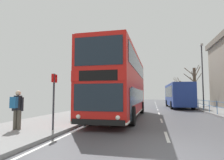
{
  "coord_description": "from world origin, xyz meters",
  "views": [
    {
      "loc": [
        -0.51,
        -5.21,
        1.6
      ],
      "look_at": [
        -2.83,
        5.54,
        2.5
      ],
      "focal_mm": 30.31,
      "sensor_mm": 36.0,
      "label": 1
    }
  ],
  "objects_px": {
    "pedestrian_with_backpack": "(17,107)",
    "bare_tree_far_00": "(180,90)",
    "double_decker_bus_main": "(121,85)",
    "bare_tree_far_02": "(194,85)",
    "street_lamp_far_side": "(202,71)",
    "background_bus_far_lane": "(178,95)",
    "bus_stop_sign_near": "(54,95)"
  },
  "relations": [
    {
      "from": "background_bus_far_lane",
      "to": "pedestrian_with_backpack",
      "type": "bearing_deg",
      "value": -115.27
    },
    {
      "from": "bare_tree_far_00",
      "to": "bare_tree_far_02",
      "type": "height_order",
      "value": "bare_tree_far_02"
    },
    {
      "from": "pedestrian_with_backpack",
      "to": "bare_tree_far_00",
      "type": "xyz_separation_m",
      "value": [
        11.48,
        35.72,
        1.71
      ]
    },
    {
      "from": "background_bus_far_lane",
      "to": "street_lamp_far_side",
      "type": "height_order",
      "value": "street_lamp_far_side"
    },
    {
      "from": "background_bus_far_lane",
      "to": "bare_tree_far_00",
      "type": "height_order",
      "value": "bare_tree_far_00"
    },
    {
      "from": "street_lamp_far_side",
      "to": "pedestrian_with_backpack",
      "type": "bearing_deg",
      "value": -125.11
    },
    {
      "from": "pedestrian_with_backpack",
      "to": "bus_stop_sign_near",
      "type": "distance_m",
      "value": 1.66
    },
    {
      "from": "double_decker_bus_main",
      "to": "bus_stop_sign_near",
      "type": "bearing_deg",
      "value": -107.76
    },
    {
      "from": "pedestrian_with_backpack",
      "to": "street_lamp_far_side",
      "type": "distance_m",
      "value": 20.14
    },
    {
      "from": "bare_tree_far_02",
      "to": "double_decker_bus_main",
      "type": "bearing_deg",
      "value": -117.5
    },
    {
      "from": "pedestrian_with_backpack",
      "to": "bus_stop_sign_near",
      "type": "xyz_separation_m",
      "value": [
        1.55,
        0.32,
        0.52
      ]
    },
    {
      "from": "street_lamp_far_side",
      "to": "bare_tree_far_02",
      "type": "distance_m",
      "value": 6.11
    },
    {
      "from": "bus_stop_sign_near",
      "to": "bare_tree_far_00",
      "type": "relative_size",
      "value": 0.44
    },
    {
      "from": "background_bus_far_lane",
      "to": "bus_stop_sign_near",
      "type": "bearing_deg",
      "value": -111.69
    },
    {
      "from": "bare_tree_far_00",
      "to": "background_bus_far_lane",
      "type": "bearing_deg",
      "value": -98.44
    },
    {
      "from": "bus_stop_sign_near",
      "to": "bare_tree_far_00",
      "type": "xyz_separation_m",
      "value": [
        9.93,
        35.4,
        1.19
      ]
    },
    {
      "from": "double_decker_bus_main",
      "to": "bare_tree_far_02",
      "type": "distance_m",
      "value": 17.82
    },
    {
      "from": "background_bus_far_lane",
      "to": "street_lamp_far_side",
      "type": "distance_m",
      "value": 4.65
    },
    {
      "from": "double_decker_bus_main",
      "to": "bus_stop_sign_near",
      "type": "height_order",
      "value": "double_decker_bus_main"
    },
    {
      "from": "double_decker_bus_main",
      "to": "street_lamp_far_side",
      "type": "bearing_deg",
      "value": 51.18
    },
    {
      "from": "double_decker_bus_main",
      "to": "pedestrian_with_backpack",
      "type": "relative_size",
      "value": 6.83
    },
    {
      "from": "pedestrian_with_backpack",
      "to": "street_lamp_far_side",
      "type": "xyz_separation_m",
      "value": [
        11.42,
        16.24,
        3.37
      ]
    },
    {
      "from": "bare_tree_far_00",
      "to": "pedestrian_with_backpack",
      "type": "bearing_deg",
      "value": -107.81
    },
    {
      "from": "double_decker_bus_main",
      "to": "background_bus_far_lane",
      "type": "bearing_deg",
      "value": 66.5
    },
    {
      "from": "pedestrian_with_backpack",
      "to": "street_lamp_far_side",
      "type": "height_order",
      "value": "street_lamp_far_side"
    },
    {
      "from": "bus_stop_sign_near",
      "to": "bare_tree_far_02",
      "type": "xyz_separation_m",
      "value": [
        10.17,
        21.87,
        1.47
      ]
    },
    {
      "from": "pedestrian_with_backpack",
      "to": "street_lamp_far_side",
      "type": "relative_size",
      "value": 0.22
    },
    {
      "from": "pedestrian_with_backpack",
      "to": "bare_tree_far_02",
      "type": "xyz_separation_m",
      "value": [
        11.72,
        22.19,
        1.99
      ]
    },
    {
      "from": "background_bus_far_lane",
      "to": "pedestrian_with_backpack",
      "type": "height_order",
      "value": "background_bus_far_lane"
    },
    {
      "from": "bus_stop_sign_near",
      "to": "street_lamp_far_side",
      "type": "xyz_separation_m",
      "value": [
        9.87,
        15.92,
        2.84
      ]
    },
    {
      "from": "street_lamp_far_side",
      "to": "bare_tree_far_02",
      "type": "height_order",
      "value": "street_lamp_far_side"
    },
    {
      "from": "bare_tree_far_00",
      "to": "double_decker_bus_main",
      "type": "bearing_deg",
      "value": -105.23
    }
  ]
}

